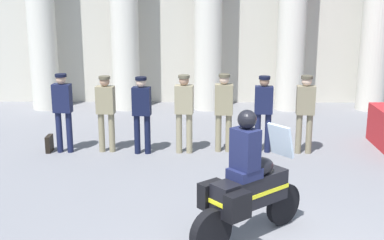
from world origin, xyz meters
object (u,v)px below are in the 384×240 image
officer_in_row_2 (142,109)px  officer_in_row_5 (264,108)px  officer_in_row_3 (184,108)px  officer_in_row_1 (106,108)px  motorcycle_with_rider (247,187)px  officer_in_row_0 (63,107)px  officer_in_row_6 (305,108)px  officer_in_row_4 (224,107)px  briefcase_on_ground (49,144)px

officer_in_row_2 → officer_in_row_5: size_ratio=1.00×
officer_in_row_3 → officer_in_row_1: bearing=3.0°
officer_in_row_1 → motorcycle_with_rider: size_ratio=0.87×
officer_in_row_0 → officer_in_row_3: 2.57m
officer_in_row_6 → officer_in_row_5: bearing=0.9°
officer_in_row_0 → officer_in_row_4: officer_in_row_0 is taller
officer_in_row_4 → briefcase_on_ground: officer_in_row_4 is taller
motorcycle_with_rider → briefcase_on_ground: bearing=94.1°
officer_in_row_0 → officer_in_row_4: size_ratio=1.01×
officer_in_row_3 → officer_in_row_4: 0.85m
motorcycle_with_rider → officer_in_row_0: bearing=91.7°
officer_in_row_6 → officer_in_row_2: bearing=6.2°
officer_in_row_4 → briefcase_on_ground: bearing=6.3°
officer_in_row_6 → officer_in_row_1: bearing=4.4°
officer_in_row_1 → officer_in_row_3: bearing=-177.0°
officer_in_row_1 → briefcase_on_ground: size_ratio=4.59×
officer_in_row_0 → officer_in_row_2: (1.68, -0.07, -0.03)m
officer_in_row_5 → briefcase_on_ground: size_ratio=4.61×
briefcase_on_ground → officer_in_row_2: bearing=-2.7°
motorcycle_with_rider → officer_in_row_4: bearing=51.6°
officer_in_row_2 → officer_in_row_4: bearing=-169.3°
officer_in_row_2 → briefcase_on_ground: 2.18m
officer_in_row_5 → motorcycle_with_rider: bearing=85.2°
officer_in_row_2 → officer_in_row_6: 3.44m
officer_in_row_3 → officer_in_row_6: bearing=-174.7°
officer_in_row_2 → officer_in_row_6: officer_in_row_6 is taller
officer_in_row_5 → officer_in_row_6: (0.87, -0.07, 0.01)m
motorcycle_with_rider → briefcase_on_ground: motorcycle_with_rider is taller
officer_in_row_2 → officer_in_row_4: 1.74m
officer_in_row_2 → officer_in_row_4: officer_in_row_4 is taller
officer_in_row_2 → briefcase_on_ground: size_ratio=4.60×
officer_in_row_3 → officer_in_row_5: bearing=-172.4°
officer_in_row_0 → briefcase_on_ground: bearing=0.2°
officer_in_row_4 → briefcase_on_ground: (-3.76, -0.07, -0.82)m
officer_in_row_6 → briefcase_on_ground: 5.53m
officer_in_row_3 → officer_in_row_5: size_ratio=1.02×
officer_in_row_6 → officer_in_row_0: bearing=5.1°
officer_in_row_1 → officer_in_row_0: bearing=8.5°
officer_in_row_3 → motorcycle_with_rider: motorcycle_with_rider is taller
officer_in_row_4 → officer_in_row_5: (0.84, -0.04, -0.02)m
officer_in_row_2 → officer_in_row_6: size_ratio=0.99×
officer_in_row_2 → officer_in_row_3: 0.89m
officer_in_row_3 → motorcycle_with_rider: (0.98, -3.94, -0.20)m
officer_in_row_2 → officer_in_row_1: bearing=-3.4°
officer_in_row_1 → motorcycle_with_rider: motorcycle_with_rider is taller
officer_in_row_0 → briefcase_on_ground: size_ratio=4.74×
officer_in_row_1 → motorcycle_with_rider: (2.65, -4.00, -0.18)m
officer_in_row_3 → officer_in_row_5: 1.68m
officer_in_row_6 → briefcase_on_ground: officer_in_row_6 is taller
officer_in_row_3 → briefcase_on_ground: officer_in_row_3 is taller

